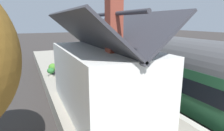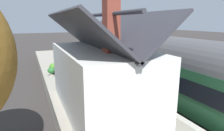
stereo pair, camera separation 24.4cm
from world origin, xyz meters
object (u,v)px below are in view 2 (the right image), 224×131
Objects in this scene: planter_under_sign at (85,61)px; station_sign_board at (102,62)px; bench_by_lamp at (72,56)px; bench_mid_platform at (71,53)px; planter_bench_left at (54,68)px; station_building at (101,76)px; planter_by_door at (65,52)px; planter_bench_right at (51,72)px; planter_edge_near at (96,65)px; train at (141,60)px.

planter_under_sign is 4.99m from station_sign_board.
station_sign_board is at bearing -174.14° from bench_by_lamp.
bench_mid_platform is 7.41m from planter_bench_left.
station_building is 17.24m from planter_by_door.
planter_edge_near is (1.12, -4.15, -0.05)m from planter_bench_right.
planter_by_door is at bearing 3.35° from station_sign_board.
planter_by_door is (10.30, -3.00, -0.06)m from planter_bench_right.
planter_edge_near is 0.71× the size of planter_by_door.
station_building is at bearing 173.96° from bench_mid_platform.
planter_by_door is 0.67× the size of station_sign_board.
station_building is at bearing 175.44° from planter_by_door.
train reaches higher than planter_by_door.
bench_mid_platform is at bearing -22.53° from planter_bench_right.
station_building is 9.50× the size of planter_edge_near.
station_building is at bearing -169.96° from planter_bench_left.
bench_by_lamp is at bearing 14.61° from planter_edge_near.
bench_mid_platform is 0.89× the size of station_sign_board.
bench_by_lamp is at bearing 179.27° from planter_by_door.
planter_bench_left reaches higher than planter_under_sign.
train reaches higher than bench_mid_platform.
train is 7.17m from planter_bench_right.
bench_mid_platform is 1.50× the size of planter_under_sign.
planter_edge_near is (7.95, -2.52, -1.34)m from station_building.
bench_by_lamp is at bearing 16.27° from planter_under_sign.
planter_edge_near is at bearing -85.19° from planter_bench_left.
planter_bench_left is (3.50, 6.29, -0.79)m from train.
station_building is 7.83m from planter_bench_left.
station_building is 6.78× the size of planter_by_door.
planter_under_sign is 1.01× the size of planter_bench_left.
bench_mid_platform is 1.95× the size of planter_bench_right.
bench_mid_platform is 1.33× the size of planter_by_door.
planter_edge_near is (-2.19, -0.49, 0.01)m from planter_under_sign.
train is at bearing -164.63° from planter_by_door.
planter_bench_left is at bearing 126.67° from planter_under_sign.
train reaches higher than planter_edge_near.
planter_under_sign is 7.03m from planter_by_door.
train is at bearing -50.18° from station_building.
planter_bench_right is 4.11m from station_sign_board.
train is at bearing -161.71° from bench_mid_platform.
bench_by_lamp is 0.89× the size of station_sign_board.
planter_bench_right reaches higher than planter_under_sign.
planter_by_door is 1.13× the size of planter_bench_left.
station_building reaches higher than planter_bench_right.
planter_by_door is at bearing -15.95° from planter_bench_left.
bench_mid_platform is 1.87m from bench_by_lamp.
train reaches higher than bench_by_lamp.
bench_mid_platform is 6.58m from planter_edge_near.
bench_mid_platform reaches higher than planter_edge_near.
planter_under_sign is 0.60× the size of station_sign_board.
planter_edge_near is at bearing -172.85° from planter_by_door.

